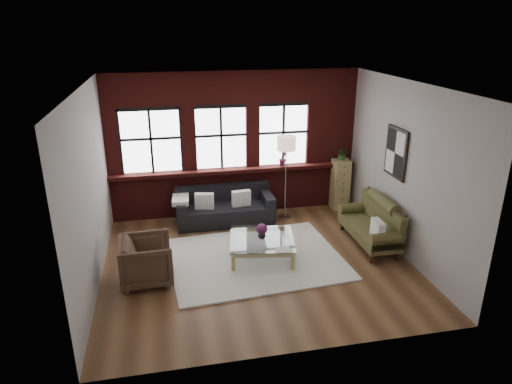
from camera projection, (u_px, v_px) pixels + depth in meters
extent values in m
plane|color=brown|center=(257.00, 262.00, 8.39)|extent=(5.50, 5.50, 0.00)
plane|color=white|center=(257.00, 85.00, 7.27)|extent=(5.50, 5.50, 0.00)
plane|color=#A8A19C|center=(234.00, 144.00, 10.12)|extent=(5.50, 0.00, 5.50)
plane|color=#A8A19C|center=(299.00, 246.00, 5.54)|extent=(5.50, 0.00, 5.50)
plane|color=#A8A19C|center=(90.00, 191.00, 7.31)|extent=(0.00, 5.00, 5.00)
plane|color=#A8A19C|center=(404.00, 170.00, 8.35)|extent=(0.00, 5.00, 5.00)
cube|color=#591715|center=(236.00, 170.00, 10.18)|extent=(5.50, 0.30, 0.08)
cube|color=silver|center=(255.00, 258.00, 8.49)|extent=(3.29, 2.67, 0.03)
cube|color=white|center=(204.00, 201.00, 9.70)|extent=(0.42, 0.22, 0.34)
cube|color=white|center=(241.00, 198.00, 9.85)|extent=(0.41, 0.19, 0.34)
cube|color=white|center=(378.00, 229.00, 8.39)|extent=(0.16, 0.39, 0.34)
imported|color=#402D20|center=(146.00, 260.00, 7.65)|extent=(0.90, 0.88, 0.79)
imported|color=#B2B2B2|center=(262.00, 235.00, 8.42)|extent=(0.19, 0.19, 0.15)
sphere|color=#6C2554|center=(262.00, 229.00, 8.38)|extent=(0.21, 0.21, 0.21)
cube|color=#A08E57|center=(340.00, 184.00, 10.60)|extent=(0.37, 0.37, 1.19)
imported|color=#2D5923|center=(342.00, 153.00, 10.34)|extent=(0.33, 0.30, 0.31)
imported|color=#6C2554|center=(283.00, 158.00, 10.28)|extent=(0.22, 0.19, 0.35)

